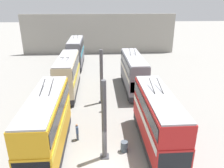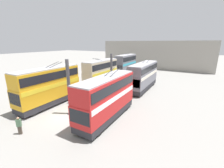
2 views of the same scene
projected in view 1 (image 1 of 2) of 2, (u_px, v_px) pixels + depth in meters
ground_plane at (105, 166)px, 17.12m from camera, size 240.00×240.00×0.00m
depot_back_wall at (99, 34)px, 51.56m from camera, size 0.50×36.00×9.17m
support_column_near at (104, 123)px, 16.98m from camera, size 0.71×0.71×6.80m
support_column_far at (101, 78)px, 26.56m from camera, size 0.71×0.71×6.80m
bus_left_near at (157, 118)px, 18.54m from camera, size 9.43×2.54×5.63m
bus_left_far at (133, 71)px, 30.81m from camera, size 10.39×2.54×5.59m
bus_right_near at (47, 123)px, 17.49m from camera, size 9.48×2.54×5.93m
bus_right_mid at (68, 73)px, 29.82m from camera, size 9.87×2.54×5.67m
bus_right_far at (76, 51)px, 41.71m from camera, size 9.43×2.54×5.93m
person_by_right_row at (77, 132)px, 20.08m from camera, size 0.45×0.30×1.66m
person_aisle_midway at (105, 104)px, 25.20m from camera, size 0.30×0.45×1.73m
oil_drum at (124, 147)px, 18.67m from camera, size 0.64×0.64×0.94m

